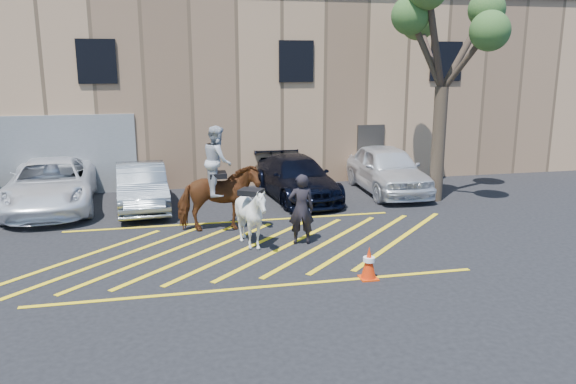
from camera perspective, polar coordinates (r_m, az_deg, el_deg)
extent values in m
plane|color=black|center=(14.49, -4.52, -5.42)|extent=(90.00, 90.00, 0.00)
imported|color=white|center=(19.33, -22.95, 0.69)|extent=(2.98, 5.79, 1.56)
imported|color=gray|center=(18.47, -14.65, 0.54)|extent=(1.82, 4.42, 1.42)
imported|color=black|center=(19.24, 0.84, 1.46)|extent=(2.52, 5.08, 1.42)
imported|color=white|center=(20.45, 10.03, 2.32)|extent=(2.13, 4.97, 1.67)
imported|color=black|center=(14.35, 1.35, -1.76)|extent=(0.72, 0.52, 1.83)
cube|color=tan|center=(25.71, -8.44, 10.54)|extent=(32.00, 10.00, 7.00)
cube|color=#2D2D30|center=(25.81, -8.73, 18.66)|extent=(32.20, 10.20, 0.30)
cube|color=black|center=(20.70, -18.87, 12.45)|extent=(1.30, 0.08, 1.50)
cube|color=black|center=(21.14, 0.84, 13.13)|extent=(1.30, 0.08, 1.50)
cube|color=black|center=(23.26, 15.75, 12.65)|extent=(1.30, 0.08, 1.50)
cube|color=#38332D|center=(22.30, 8.35, 3.96)|extent=(1.10, 0.08, 2.20)
cube|color=yellow|center=(14.29, -21.37, -6.57)|extent=(4.20, 4.20, 0.01)
cube|color=yellow|center=(14.15, -17.15, -6.42)|extent=(4.20, 4.20, 0.01)
cube|color=yellow|center=(14.09, -12.88, -6.24)|extent=(4.20, 4.20, 0.01)
cube|color=yellow|center=(14.11, -8.59, -6.02)|extent=(4.20, 4.20, 0.01)
cube|color=yellow|center=(14.21, -4.35, -5.78)|extent=(4.20, 4.20, 0.01)
cube|color=yellow|center=(14.38, -0.18, -5.50)|extent=(4.20, 4.20, 0.01)
cube|color=yellow|center=(14.63, 3.86, -5.21)|extent=(4.20, 4.20, 0.01)
cube|color=yellow|center=(14.95, 7.74, -4.90)|extent=(4.20, 4.20, 0.01)
cube|color=yellow|center=(15.33, 11.44, -4.58)|extent=(4.20, 4.20, 0.01)
cube|color=yellow|center=(16.58, -5.57, -3.03)|extent=(9.50, 0.12, 0.01)
cube|color=yellow|center=(11.90, -2.61, -9.60)|extent=(9.50, 0.12, 0.01)
imported|color=#5F2C16|center=(15.55, -7.09, -0.61)|extent=(2.22, 1.01, 1.87)
imported|color=#ADB0B8|center=(15.34, -7.20, 3.16)|extent=(0.72, 0.93, 1.91)
cube|color=black|center=(15.41, -7.15, 1.75)|extent=(0.46, 0.56, 0.14)
imported|color=silver|center=(14.13, -3.72, -2.48)|extent=(1.87, 1.92, 1.61)
cube|color=black|center=(13.97, -3.76, 0.00)|extent=(0.72, 0.68, 0.14)
cube|color=red|center=(12.44, 8.16, -8.63)|extent=(0.38, 0.38, 0.03)
cone|color=red|center=(12.31, 8.22, -7.06)|extent=(0.32, 0.32, 0.70)
cylinder|color=white|center=(12.29, 8.23, -6.79)|extent=(0.25, 0.25, 0.10)
cylinder|color=#49392C|center=(19.38, 15.03, 4.67)|extent=(0.44, 0.44, 3.80)
cylinder|color=#45362A|center=(19.69, 17.47, 13.63)|extent=(1.76, 0.51, 2.68)
cylinder|color=#4A352D|center=(19.92, 14.19, 13.33)|extent=(0.33, 1.88, 2.34)
cylinder|color=#47392B|center=(18.92, 13.88, 13.51)|extent=(1.40, 0.20, 2.39)
cylinder|color=#403727|center=(18.71, 17.51, 12.51)|extent=(0.78, 1.62, 1.96)
cylinder|color=#402E27|center=(18.74, 14.71, 14.56)|extent=(1.16, 0.77, 3.11)
sphere|color=#476A2D|center=(20.26, 19.54, 17.06)|extent=(1.20, 1.20, 1.20)
sphere|color=#4B6E2F|center=(20.71, 13.08, 16.42)|extent=(1.20, 1.20, 1.20)
sphere|color=#3E622A|center=(18.71, 12.32, 17.12)|extent=(1.20, 1.20, 1.20)
sphere|color=#3A642A|center=(18.28, 19.83, 15.15)|extent=(1.20, 1.20, 1.20)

